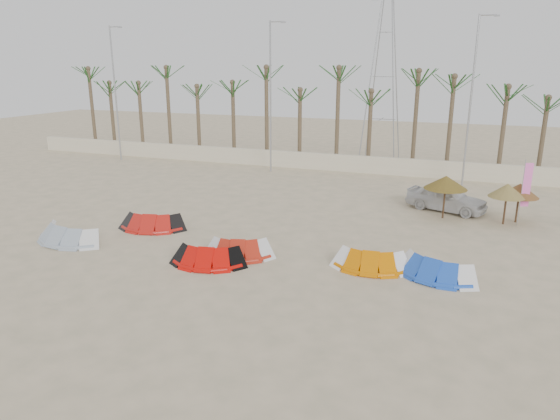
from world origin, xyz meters
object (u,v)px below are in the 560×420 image
at_px(kite_red_right, 242,246).
at_px(car, 446,198).
at_px(kite_orange, 372,258).
at_px(parasol_right, 520,190).
at_px(kite_grey, 72,232).
at_px(kite_blue, 435,265).
at_px(kite_red_mid, 211,254).
at_px(kite_red_left, 155,220).
at_px(parasol_left, 446,182).
at_px(parasol_mid, 507,191).

bearing_deg(kite_red_right, car, 52.60).
relative_size(kite_orange, parasol_right, 1.53).
relative_size(kite_grey, kite_orange, 1.18).
bearing_deg(kite_grey, kite_blue, 6.09).
xyz_separation_m(kite_orange, kite_blue, (2.43, 0.05, 0.00)).
bearing_deg(kite_orange, kite_blue, 1.11).
xyz_separation_m(kite_red_mid, car, (8.72, 11.60, 0.33)).
bearing_deg(car, kite_red_left, 141.13).
xyz_separation_m(kite_orange, parasol_left, (2.31, 8.13, 1.55)).
bearing_deg(parasol_right, kite_blue, -112.09).
xyz_separation_m(kite_red_left, kite_blue, (13.63, -1.21, -0.00)).
bearing_deg(parasol_right, kite_red_right, -140.87).
bearing_deg(parasol_mid, kite_grey, -152.84).
xyz_separation_m(kite_grey, kite_red_right, (8.26, 1.03, -0.00)).
xyz_separation_m(kite_red_left, car, (13.57, 8.44, 0.33)).
bearing_deg(kite_blue, car, 90.33).
relative_size(kite_red_left, parasol_left, 1.52).
relative_size(kite_orange, kite_blue, 0.88).
xyz_separation_m(kite_red_mid, kite_blue, (8.78, 1.95, 0.00)).
height_order(parasol_mid, car, parasol_mid).
bearing_deg(kite_red_mid, parasol_right, 40.75).
height_order(kite_red_mid, parasol_mid, parasol_mid).
bearing_deg(parasol_left, kite_red_mid, -130.78).
height_order(kite_red_right, car, car).
bearing_deg(car, parasol_right, -86.67).
bearing_deg(parasol_left, kite_orange, -105.87).
xyz_separation_m(kite_grey, kite_red_mid, (7.45, -0.22, -0.00)).
xyz_separation_m(parasol_right, car, (-3.56, 1.02, -0.98)).
bearing_deg(kite_red_left, parasol_right, 23.43).
distance_m(kite_blue, car, 9.65).
height_order(kite_orange, parasol_left, parasol_left).
relative_size(kite_red_left, parasol_mid, 1.64).
distance_m(kite_red_right, parasol_right, 14.84).
height_order(kite_grey, kite_blue, same).
distance_m(kite_red_left, parasol_mid, 17.93).
height_order(kite_orange, parasol_mid, parasol_mid).
height_order(parasol_left, parasol_right, parasol_left).
xyz_separation_m(kite_red_mid, parasol_right, (12.28, 10.58, 1.32)).
xyz_separation_m(kite_blue, parasol_left, (-0.12, 8.09, 1.55)).
bearing_deg(kite_red_left, kite_blue, -5.07).
bearing_deg(car, kite_red_right, 161.85).
xyz_separation_m(kite_grey, kite_red_left, (2.60, 2.94, -0.00)).
bearing_deg(kite_red_mid, kite_red_left, 146.92).
distance_m(kite_blue, parasol_left, 8.23).
height_order(parasol_left, car, parasol_left).
relative_size(kite_grey, car, 0.86).
relative_size(kite_orange, parasol_left, 1.37).
xyz_separation_m(parasol_left, car, (0.06, 1.56, -1.22)).
relative_size(kite_red_right, parasol_mid, 1.51).
bearing_deg(parasol_right, kite_orange, -124.37).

